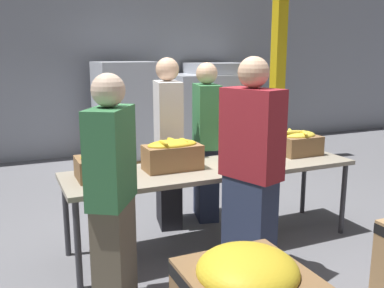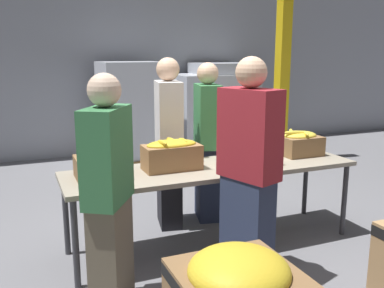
% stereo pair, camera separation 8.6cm
% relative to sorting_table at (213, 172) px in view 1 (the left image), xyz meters
% --- Properties ---
extents(ground_plane, '(30.00, 30.00, 0.00)m').
position_rel_sorting_table_xyz_m(ground_plane, '(0.00, 0.00, -0.70)').
color(ground_plane, slate).
extents(wall_back, '(16.00, 0.08, 4.00)m').
position_rel_sorting_table_xyz_m(wall_back, '(0.00, 4.11, 1.30)').
color(wall_back, '#9399A3').
rests_on(wall_back, ground_plane).
extents(sorting_table, '(2.67, 0.73, 0.75)m').
position_rel_sorting_table_xyz_m(sorting_table, '(0.00, 0.00, 0.00)').
color(sorting_table, '#9E937F').
rests_on(sorting_table, ground_plane).
extents(banana_box_0, '(0.38, 0.34, 0.25)m').
position_rel_sorting_table_xyz_m(banana_box_0, '(-1.01, 0.04, 0.17)').
color(banana_box_0, olive).
rests_on(banana_box_0, sorting_table).
extents(banana_box_1, '(0.50, 0.29, 0.29)m').
position_rel_sorting_table_xyz_m(banana_box_1, '(-0.38, 0.05, 0.19)').
color(banana_box_1, olive).
rests_on(banana_box_1, sorting_table).
extents(banana_box_2, '(0.41, 0.31, 0.26)m').
position_rel_sorting_table_xyz_m(banana_box_2, '(0.37, -0.06, 0.18)').
color(banana_box_2, tan).
rests_on(banana_box_2, sorting_table).
extents(banana_box_3, '(0.41, 0.35, 0.26)m').
position_rel_sorting_table_xyz_m(banana_box_3, '(1.00, 0.08, 0.18)').
color(banana_box_3, olive).
rests_on(banana_box_3, sorting_table).
extents(volunteer_0, '(0.32, 0.49, 1.66)m').
position_rel_sorting_table_xyz_m(volunteer_0, '(0.23, 0.62, 0.13)').
color(volunteer_0, '#2D3856').
rests_on(volunteer_0, ground_plane).
extents(volunteer_1, '(0.37, 0.51, 1.73)m').
position_rel_sorting_table_xyz_m(volunteer_1, '(-0.01, -0.65, 0.16)').
color(volunteer_1, '#2D3856').
rests_on(volunteer_1, ground_plane).
extents(volunteer_2, '(0.32, 0.50, 1.71)m').
position_rel_sorting_table_xyz_m(volunteer_2, '(-0.21, 0.60, 0.15)').
color(volunteer_2, black).
rests_on(volunteer_2, ground_plane).
extents(volunteer_3, '(0.42, 0.49, 1.63)m').
position_rel_sorting_table_xyz_m(volunteer_3, '(-1.08, -0.65, 0.11)').
color(volunteer_3, '#6B604C').
rests_on(volunteer_3, ground_plane).
extents(support_pillar, '(0.18, 0.18, 4.00)m').
position_rel_sorting_table_xyz_m(support_pillar, '(2.42, 2.50, 1.30)').
color(support_pillar, yellow).
rests_on(support_pillar, ground_plane).
extents(pallet_stack_0, '(1.08, 1.08, 1.59)m').
position_rel_sorting_table_xyz_m(pallet_stack_0, '(1.84, 3.45, 0.08)').
color(pallet_stack_0, olive).
rests_on(pallet_stack_0, ground_plane).
extents(pallet_stack_1, '(1.04, 1.04, 1.62)m').
position_rel_sorting_table_xyz_m(pallet_stack_1, '(0.11, 3.28, 0.10)').
color(pallet_stack_1, olive).
rests_on(pallet_stack_1, ground_plane).
extents(pallet_stack_2, '(1.12, 1.12, 1.40)m').
position_rel_sorting_table_xyz_m(pallet_stack_2, '(1.42, 3.37, -0.01)').
color(pallet_stack_2, olive).
rests_on(pallet_stack_2, ground_plane).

